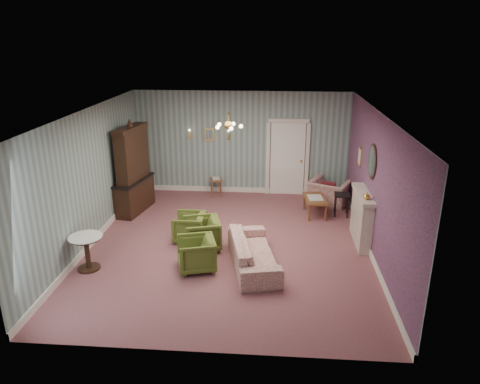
# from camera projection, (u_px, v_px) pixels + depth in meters

# --- Properties ---
(floor) EXTENTS (7.00, 7.00, 0.00)m
(floor) POSITION_uv_depth(u_px,v_px,m) (229.00, 245.00, 9.83)
(floor) COLOR #834C50
(floor) RESTS_ON ground
(ceiling) EXTENTS (7.00, 7.00, 0.00)m
(ceiling) POSITION_uv_depth(u_px,v_px,m) (228.00, 113.00, 8.85)
(ceiling) COLOR white
(ceiling) RESTS_ON ground
(wall_back) EXTENTS (6.00, 0.00, 6.00)m
(wall_back) POSITION_uv_depth(u_px,v_px,m) (241.00, 143.00, 12.63)
(wall_back) COLOR slate
(wall_back) RESTS_ON ground
(wall_front) EXTENTS (6.00, 0.00, 6.00)m
(wall_front) POSITION_uv_depth(u_px,v_px,m) (203.00, 264.00, 6.05)
(wall_front) COLOR slate
(wall_front) RESTS_ON ground
(wall_left) EXTENTS (0.00, 7.00, 7.00)m
(wall_left) POSITION_uv_depth(u_px,v_px,m) (89.00, 179.00, 9.56)
(wall_left) COLOR slate
(wall_left) RESTS_ON ground
(wall_right) EXTENTS (0.00, 7.00, 7.00)m
(wall_right) POSITION_uv_depth(u_px,v_px,m) (376.00, 186.00, 9.12)
(wall_right) COLOR slate
(wall_right) RESTS_ON ground
(wall_right_floral) EXTENTS (0.00, 7.00, 7.00)m
(wall_right_floral) POSITION_uv_depth(u_px,v_px,m) (375.00, 186.00, 9.12)
(wall_right_floral) COLOR #A75372
(wall_right_floral) RESTS_ON ground
(door) EXTENTS (1.12, 0.12, 2.16)m
(door) POSITION_uv_depth(u_px,v_px,m) (287.00, 157.00, 12.62)
(door) COLOR white
(door) RESTS_ON floor
(olive_chair_a) EXTENTS (0.82, 0.85, 0.72)m
(olive_chair_a) POSITION_uv_depth(u_px,v_px,m) (196.00, 252.00, 8.73)
(olive_chair_a) COLOR #505F21
(olive_chair_a) RESTS_ON floor
(olive_chair_b) EXTENTS (0.86, 0.89, 0.75)m
(olive_chair_b) POSITION_uv_depth(u_px,v_px,m) (202.00, 232.00, 9.57)
(olive_chair_b) COLOR #505F21
(olive_chair_b) RESTS_ON floor
(olive_chair_c) EXTENTS (0.63, 0.67, 0.69)m
(olive_chair_c) POSITION_uv_depth(u_px,v_px,m) (189.00, 226.00, 9.97)
(olive_chair_c) COLOR #505F21
(olive_chair_c) RESTS_ON floor
(sofa_chintz) EXTENTS (1.00, 2.11, 0.79)m
(sofa_chintz) POSITION_uv_depth(u_px,v_px,m) (253.00, 247.00, 8.85)
(sofa_chintz) COLOR #943B47
(sofa_chintz) RESTS_ON floor
(wingback_chair) EXTENTS (1.19, 1.03, 0.88)m
(wingback_chair) POSITION_uv_depth(u_px,v_px,m) (330.00, 188.00, 12.07)
(wingback_chair) COLOR #943B47
(wingback_chair) RESTS_ON floor
(dresser) EXTENTS (0.75, 1.48, 2.36)m
(dresser) POSITION_uv_depth(u_px,v_px,m) (133.00, 167.00, 11.34)
(dresser) COLOR black
(dresser) RESTS_ON floor
(fireplace) EXTENTS (0.30, 1.40, 1.16)m
(fireplace) POSITION_uv_depth(u_px,v_px,m) (362.00, 218.00, 9.80)
(fireplace) COLOR beige
(fireplace) RESTS_ON floor
(mantel_vase) EXTENTS (0.15, 0.15, 0.15)m
(mantel_vase) POSITION_uv_depth(u_px,v_px,m) (367.00, 196.00, 9.21)
(mantel_vase) COLOR gold
(mantel_vase) RESTS_ON fireplace
(oval_mirror) EXTENTS (0.04, 0.76, 0.84)m
(oval_mirror) POSITION_uv_depth(u_px,v_px,m) (372.00, 162.00, 9.37)
(oval_mirror) COLOR white
(oval_mirror) RESTS_ON wall_right
(framed_print) EXTENTS (0.04, 0.34, 0.42)m
(framed_print) POSITION_uv_depth(u_px,v_px,m) (360.00, 156.00, 10.72)
(framed_print) COLOR gold
(framed_print) RESTS_ON wall_right
(coffee_table) EXTENTS (0.60, 0.97, 0.47)m
(coffee_table) POSITION_uv_depth(u_px,v_px,m) (315.00, 206.00, 11.38)
(coffee_table) COLOR brown
(coffee_table) RESTS_ON floor
(side_table_black) EXTENTS (0.41, 0.41, 0.57)m
(side_table_black) POSITION_uv_depth(u_px,v_px,m) (341.00, 205.00, 11.34)
(side_table_black) COLOR black
(side_table_black) RESTS_ON floor
(pedestal_table) EXTENTS (0.83, 0.83, 0.71)m
(pedestal_table) POSITION_uv_depth(u_px,v_px,m) (87.00, 253.00, 8.73)
(pedestal_table) COLOR black
(pedestal_table) RESTS_ON floor
(nesting_table) EXTENTS (0.40, 0.47, 0.53)m
(nesting_table) POSITION_uv_depth(u_px,v_px,m) (216.00, 186.00, 12.75)
(nesting_table) COLOR brown
(nesting_table) RESTS_ON floor
(gilt_mirror_back) EXTENTS (0.28, 0.06, 0.36)m
(gilt_mirror_back) POSITION_uv_depth(u_px,v_px,m) (209.00, 134.00, 12.57)
(gilt_mirror_back) COLOR gold
(gilt_mirror_back) RESTS_ON wall_back
(sconce_left) EXTENTS (0.16, 0.12, 0.30)m
(sconce_left) POSITION_uv_depth(u_px,v_px,m) (190.00, 134.00, 12.59)
(sconce_left) COLOR gold
(sconce_left) RESTS_ON wall_back
(sconce_right) EXTENTS (0.16, 0.12, 0.30)m
(sconce_right) POSITION_uv_depth(u_px,v_px,m) (229.00, 135.00, 12.51)
(sconce_right) COLOR gold
(sconce_right) RESTS_ON wall_back
(chandelier) EXTENTS (0.56, 0.56, 0.36)m
(chandelier) POSITION_uv_depth(u_px,v_px,m) (228.00, 126.00, 8.95)
(chandelier) COLOR gold
(chandelier) RESTS_ON ceiling
(burgundy_cushion) EXTENTS (0.41, 0.28, 0.39)m
(burgundy_cushion) POSITION_uv_depth(u_px,v_px,m) (328.00, 189.00, 11.92)
(burgundy_cushion) COLOR maroon
(burgundy_cushion) RESTS_ON wingback_chair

